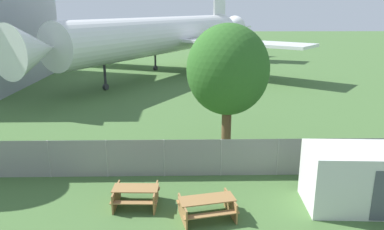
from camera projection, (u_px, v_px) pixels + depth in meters
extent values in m
cylinder|color=gray|center=(49.00, 159.00, 16.57)|extent=(0.07, 0.07, 1.73)
cylinder|color=gray|center=(107.00, 159.00, 16.62)|extent=(0.07, 0.07, 1.73)
cylinder|color=gray|center=(164.00, 158.00, 16.67)|extent=(0.07, 0.07, 1.73)
cylinder|color=gray|center=(221.00, 158.00, 16.73)|extent=(0.07, 0.07, 1.73)
cylinder|color=gray|center=(277.00, 157.00, 16.78)|extent=(0.07, 0.07, 1.73)
cylinder|color=gray|center=(334.00, 157.00, 16.83)|extent=(0.07, 0.07, 1.73)
cube|color=gray|center=(221.00, 158.00, 16.73)|extent=(56.00, 0.01, 1.73)
cylinder|color=white|center=(165.00, 35.00, 42.21)|extent=(19.18, 29.42, 4.03)
cone|color=white|center=(32.00, 50.00, 27.17)|extent=(5.49, 5.49, 4.03)
cone|color=white|center=(229.00, 28.00, 57.68)|extent=(5.65, 6.17, 3.62)
cube|color=white|center=(245.00, 43.00, 39.52)|extent=(13.94, 12.20, 0.30)
cylinder|color=#939399|center=(228.00, 52.00, 41.10)|extent=(3.37, 4.05, 1.81)
cube|color=white|center=(111.00, 37.00, 47.90)|extent=(14.84, 9.38, 0.30)
cylinder|color=#939399|center=(127.00, 46.00, 47.52)|extent=(3.37, 4.05, 1.81)
cube|color=white|center=(219.00, 26.00, 54.42)|extent=(9.29, 7.20, 0.20)
cylinder|color=#2D2D33|center=(105.00, 77.00, 34.42)|extent=(0.24, 0.24, 2.37)
cylinder|color=#2D2D33|center=(106.00, 87.00, 34.67)|extent=(0.54, 0.64, 0.56)
cylinder|color=#2D2D33|center=(190.00, 63.00, 43.31)|extent=(0.24, 0.24, 2.37)
cylinder|color=#2D2D33|center=(190.00, 71.00, 43.56)|extent=(0.54, 0.64, 0.56)
cylinder|color=#2D2D33|center=(155.00, 60.00, 45.53)|extent=(0.24, 0.24, 2.37)
cylinder|color=#2D2D33|center=(156.00, 68.00, 45.78)|extent=(0.54, 0.64, 0.56)
cube|color=silver|center=(356.00, 178.00, 14.05)|extent=(3.80, 2.43, 2.31)
cube|color=olive|center=(136.00, 188.00, 14.16)|extent=(1.74, 0.82, 0.04)
cube|color=olive|center=(138.00, 188.00, 14.78)|extent=(1.72, 0.34, 0.04)
cube|color=olive|center=(133.00, 203.00, 13.71)|extent=(1.72, 0.34, 0.04)
cube|color=olive|center=(156.00, 197.00, 14.25)|extent=(0.11, 1.40, 0.74)
cube|color=olive|center=(116.00, 197.00, 14.27)|extent=(0.11, 1.40, 0.74)
cube|color=olive|center=(207.00, 199.00, 13.34)|extent=(2.10, 1.16, 0.04)
cube|color=olive|center=(203.00, 199.00, 13.95)|extent=(2.00, 0.69, 0.04)
cube|color=olive|center=(211.00, 215.00, 12.90)|extent=(2.00, 0.69, 0.04)
cube|color=olive|center=(231.00, 205.00, 13.64)|extent=(0.35, 1.38, 0.74)
cube|color=olive|center=(183.00, 211.00, 13.25)|extent=(0.35, 1.38, 0.74)
cylinder|color=brown|center=(226.00, 130.00, 19.01)|extent=(0.49, 0.49, 2.71)
ellipsoid|color=#2D6023|center=(228.00, 70.00, 18.16)|extent=(4.04, 4.04, 4.45)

